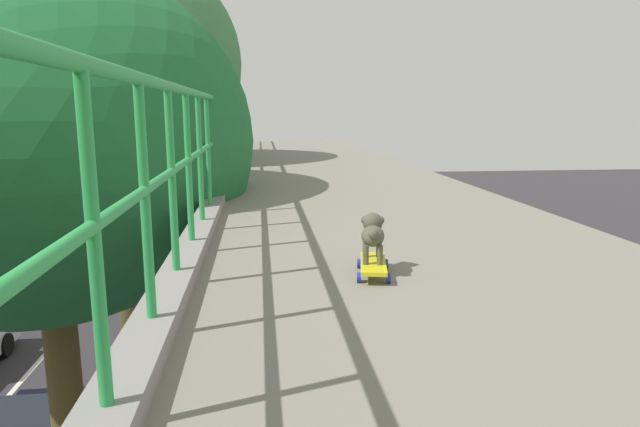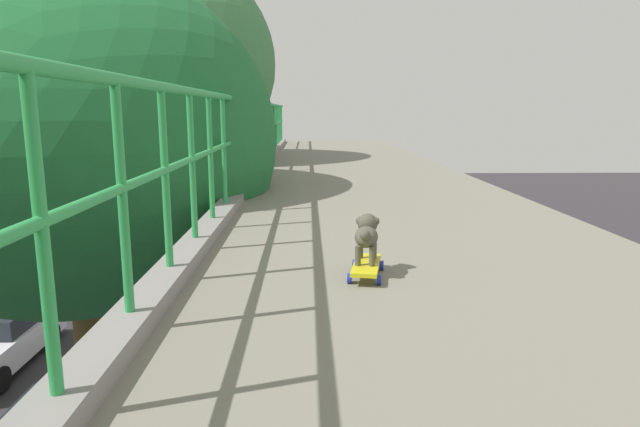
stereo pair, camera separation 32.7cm
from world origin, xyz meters
name	(u,v)px [view 2 (the right image)]	position (x,y,z in m)	size (l,w,h in m)	color
city_bus	(134,212)	(-8.02, 26.90, 1.87)	(2.49, 10.52, 3.31)	#1E4B93
roadside_tree_mid	(75,143)	(-2.40, 7.27, 6.42)	(5.13, 5.13, 8.68)	brown
roadside_tree_far	(155,68)	(-2.53, 11.73, 7.67)	(4.88, 4.88, 10.01)	#4B3F23
toy_skateboard	(366,266)	(0.92, 3.41, 5.90)	(0.26, 0.49, 0.08)	gold
small_dog	(367,234)	(0.93, 3.46, 6.09)	(0.18, 0.33, 0.29)	#4E4C3D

